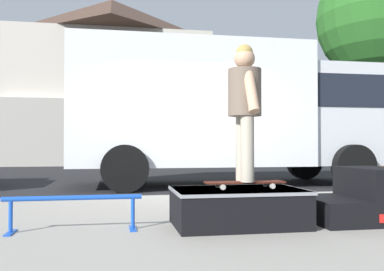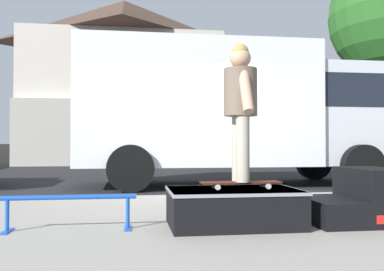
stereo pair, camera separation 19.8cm
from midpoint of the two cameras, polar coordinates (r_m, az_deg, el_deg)
name	(u,v)px [view 1 (the left image)]	position (r m, az deg, el deg)	size (l,w,h in m)	color
ground_plane	(203,198)	(7.30, 0.63, -8.30)	(140.00, 140.00, 0.00)	black
sidewalk_slab	(263,229)	(4.42, 8.21, -12.20)	(50.00, 5.00, 0.12)	gray
skate_box	(238,206)	(4.19, 4.75, -9.32)	(1.25, 0.83, 0.36)	black
kicker_ramp	(360,199)	(4.69, 20.40, -7.95)	(0.91, 0.81, 0.54)	black
grind_rail	(73,205)	(4.09, -16.90, -8.87)	(1.23, 0.28, 0.32)	blue
skateboard	(245,183)	(4.22, 5.71, -6.26)	(0.79, 0.23, 0.07)	#4C1E14
skater_kid	(245,101)	(4.22, 5.69, 4.65)	(0.33, 0.69, 1.34)	#B7AD99
box_truck	(230,109)	(9.66, 4.52, 3.55)	(6.91, 2.63, 3.05)	white
house_behind	(111,79)	(22.57, -10.93, 7.35)	(9.54, 8.22, 8.40)	beige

